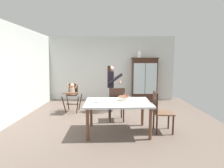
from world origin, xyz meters
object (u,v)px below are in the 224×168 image
at_px(dining_table, 118,105).
at_px(birthday_cake, 124,98).
at_px(ceramic_vase, 139,55).
at_px(dining_chair_far_side, 117,102).
at_px(high_chair_with_toddler, 72,92).
at_px(serving_bowl, 98,101).
at_px(china_cabinet, 144,80).
at_px(adult_person, 111,83).
at_px(dining_chair_right_end, 159,109).

xyz_separation_m(dining_table, birthday_cake, (0.15, 0.13, 0.14)).
distance_m(ceramic_vase, dining_chair_far_side, 3.01).
distance_m(high_chair_with_toddler, dining_chair_far_side, 1.76).
bearing_deg(serving_bowl, dining_table, 12.26).
distance_m(china_cabinet, dining_chair_far_side, 2.79).
bearing_deg(serving_bowl, dining_chair_far_side, 62.62).
height_order(adult_person, serving_bowl, adult_person).
height_order(ceramic_vase, serving_bowl, ceramic_vase).
bearing_deg(high_chair_with_toddler, dining_chair_right_end, -33.04).
relative_size(birthday_cake, dining_chair_far_side, 0.29).
relative_size(china_cabinet, ceramic_vase, 6.72).
xyz_separation_m(high_chair_with_toddler, birthday_cake, (1.63, -1.57, 0.14)).
bearing_deg(dining_chair_right_end, dining_chair_far_side, 57.34).
bearing_deg(adult_person, serving_bowl, 174.62).
bearing_deg(dining_chair_far_side, serving_bowl, 55.80).
bearing_deg(china_cabinet, dining_table, -109.66).
xyz_separation_m(birthday_cake, dining_chair_far_side, (-0.17, 0.60, -0.24)).
xyz_separation_m(ceramic_vase, birthday_cake, (-0.76, -3.11, -1.14)).
height_order(high_chair_with_toddler, dining_chair_right_end, dining_chair_right_end).
distance_m(adult_person, dining_chair_far_side, 1.12).
xyz_separation_m(china_cabinet, dining_chair_right_end, (-0.18, -3.19, -0.36)).
relative_size(ceramic_vase, adult_person, 0.18).
height_order(ceramic_vase, dining_chair_right_end, ceramic_vase).
relative_size(serving_bowl, dining_chair_right_end, 0.19).
height_order(china_cabinet, dining_table, china_cabinet).
bearing_deg(birthday_cake, dining_chair_far_side, 105.93).
relative_size(birthday_cake, dining_chair_right_end, 0.29).
bearing_deg(dining_chair_right_end, china_cabinet, -1.66).
xyz_separation_m(serving_bowl, dining_chair_far_side, (0.43, 0.83, -0.21)).
xyz_separation_m(high_chair_with_toddler, serving_bowl, (1.03, -1.80, 0.11)).
distance_m(adult_person, dining_chair_right_end, 2.11).
relative_size(china_cabinet, dining_chair_far_side, 1.89).
distance_m(dining_table, birthday_cake, 0.24).
relative_size(birthday_cake, serving_bowl, 1.56).
height_order(ceramic_vase, birthday_cake, ceramic_vase).
bearing_deg(serving_bowl, dining_chair_right_end, 5.89).
relative_size(ceramic_vase, dining_chair_far_side, 0.28).
bearing_deg(dining_chair_right_end, serving_bowl, 97.43).
bearing_deg(dining_chair_right_end, birthday_cake, 86.20).
bearing_deg(dining_chair_far_side, ceramic_vase, -117.25).
relative_size(high_chair_with_toddler, serving_bowl, 5.28).
relative_size(china_cabinet, dining_table, 1.16).
distance_m(ceramic_vase, dining_table, 3.60).
height_order(high_chair_with_toddler, adult_person, adult_person).
xyz_separation_m(china_cabinet, high_chair_with_toddler, (-2.64, -1.54, -0.26)).
bearing_deg(dining_chair_right_end, dining_table, 94.42).
distance_m(adult_person, serving_bowl, 1.88).
relative_size(dining_table, birthday_cake, 5.59).
bearing_deg(dining_table, birthday_cake, 40.48).
height_order(ceramic_vase, dining_chair_far_side, ceramic_vase).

